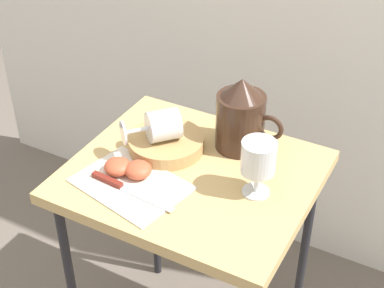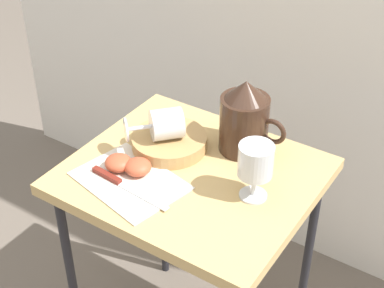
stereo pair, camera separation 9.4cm
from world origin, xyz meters
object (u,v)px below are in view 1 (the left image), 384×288
object	(u,v)px
table	(192,192)
apple_half_right	(138,170)
basket_tray	(166,143)
pitcher	(241,120)
apple_half_left	(118,167)
knife	(120,186)
wine_glass_upright	(258,161)
wine_glass_tipped_near	(162,126)

from	to	relation	value
table	apple_half_right	world-z (taller)	apple_half_right
basket_tray	pitcher	size ratio (longest dim) A/B	0.98
table	apple_half_left	world-z (taller)	apple_half_left
knife	basket_tray	bearing A→B (deg)	85.61
basket_tray	wine_glass_upright	bearing A→B (deg)	-11.35
wine_glass_upright	wine_glass_tipped_near	size ratio (longest dim) A/B	0.92
basket_tray	apple_half_right	world-z (taller)	apple_half_right
table	wine_glass_upright	world-z (taller)	wine_glass_upright
pitcher	knife	distance (m)	0.34
basket_tray	knife	xyz separation A→B (m)	(-0.01, -0.19, -0.01)
apple_half_right	knife	xyz separation A→B (m)	(-0.01, -0.06, -0.01)
table	basket_tray	distance (m)	0.14
wine_glass_tipped_near	knife	world-z (taller)	wine_glass_tipped_near
pitcher	knife	world-z (taller)	pitcher
apple_half_left	apple_half_right	bearing A→B (deg)	14.58
pitcher	apple_half_right	size ratio (longest dim) A/B	2.99
pitcher	wine_glass_upright	world-z (taller)	pitcher
wine_glass_upright	table	bearing A→B (deg)	178.76
table	basket_tray	size ratio (longest dim) A/B	3.56
knife	apple_half_right	bearing A→B (deg)	76.37
pitcher	wine_glass_upright	distance (m)	0.19
pitcher	wine_glass_tipped_near	bearing A→B (deg)	-146.43
pitcher	apple_half_left	xyz separation A→B (m)	(-0.21, -0.24, -0.06)
wine_glass_tipped_near	knife	bearing A→B (deg)	-92.75
wine_glass_upright	basket_tray	bearing A→B (deg)	168.65
basket_tray	pitcher	world-z (taller)	pitcher
apple_half_left	apple_half_right	distance (m)	0.05
knife	apple_half_left	bearing A→B (deg)	128.44
basket_tray	wine_glass_tipped_near	bearing A→B (deg)	-122.68
basket_tray	apple_half_right	xyz separation A→B (m)	(-0.00, -0.13, 0.00)
basket_tray	pitcher	xyz separation A→B (m)	(0.16, 0.10, 0.06)
basket_tray	knife	size ratio (longest dim) A/B	0.83
table	apple_half_left	distance (m)	0.20
wine_glass_upright	apple_half_left	size ratio (longest dim) A/B	2.15
apple_half_left	knife	size ratio (longest dim) A/B	0.28
table	apple_half_left	bearing A→B (deg)	-148.52
wine_glass_upright	apple_half_right	bearing A→B (deg)	-164.17
table	wine_glass_tipped_near	xyz separation A→B (m)	(-0.11, 0.04, 0.14)
wine_glass_tipped_near	knife	size ratio (longest dim) A/B	0.66
basket_tray	table	bearing A→B (deg)	-26.33
table	basket_tray	xyz separation A→B (m)	(-0.10, 0.05, 0.08)
knife	wine_glass_tipped_near	bearing A→B (deg)	87.25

